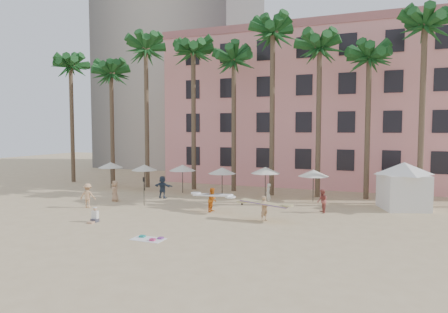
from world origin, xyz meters
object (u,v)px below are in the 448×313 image
Objects in this scene: cabana at (404,182)px; carrier_yellow at (264,206)px; carrier_white at (213,199)px; pink_hotel at (333,111)px.

carrier_yellow is (-8.57, -7.36, -1.13)m from cabana.
cabana is at bearing 25.11° from carrier_white.
carrier_yellow is at bearing -17.83° from carrier_white.
carrier_yellow is at bearing -94.95° from pink_hotel.
carrier_yellow is (-1.86, -21.50, -7.06)m from pink_hotel.
carrier_white is (-4.23, 1.36, -0.01)m from carrier_yellow.
carrier_yellow is 4.44m from carrier_white.
carrier_white is at bearing -106.83° from pink_hotel.
pink_hotel is 11.24× the size of carrier_white.
cabana is 1.84× the size of carrier_white.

